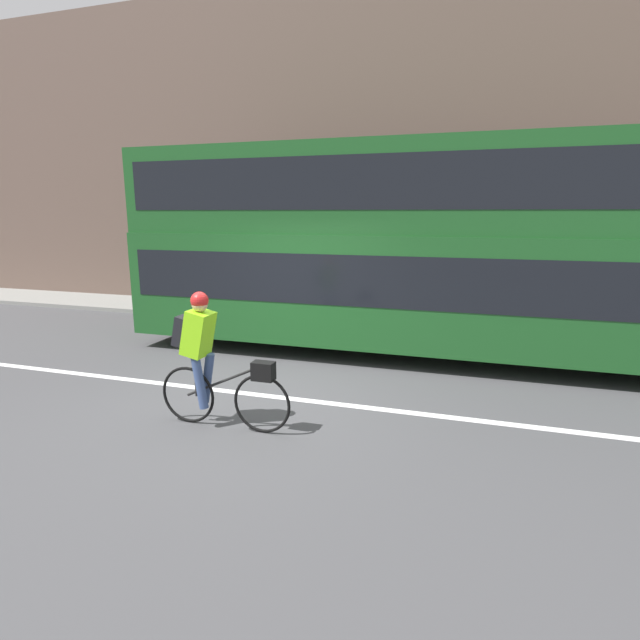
% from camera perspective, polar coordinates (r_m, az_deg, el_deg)
% --- Properties ---
extents(ground_plane, '(80.00, 80.00, 0.00)m').
position_cam_1_polar(ground_plane, '(7.11, -7.67, -9.20)').
color(ground_plane, '#424244').
extents(road_center_line, '(50.00, 0.14, 0.01)m').
position_cam_1_polar(road_center_line, '(7.32, -6.84, -8.51)').
color(road_center_line, silver).
rests_on(road_center_line, ground_plane).
extents(sidewalk_curb, '(60.00, 1.88, 0.10)m').
position_cam_1_polar(sidewalk_curb, '(12.24, 3.59, 0.25)').
color(sidewalk_curb, gray).
rests_on(sidewalk_curb, ground_plane).
extents(building_facade, '(60.00, 0.30, 8.11)m').
position_cam_1_polar(building_facade, '(13.12, 5.05, 18.61)').
color(building_facade, brown).
rests_on(building_facade, ground_plane).
extents(bus, '(10.56, 2.58, 3.73)m').
position_cam_1_polar(bus, '(9.23, 11.48, 8.79)').
color(bus, black).
rests_on(bus, ground_plane).
extents(cyclist_on_bike, '(1.72, 0.32, 1.67)m').
position_cam_1_polar(cyclist_on_bike, '(6.15, -12.56, -4.02)').
color(cyclist_on_bike, black).
rests_on(cyclist_on_bike, ground_plane).
extents(street_sign_post, '(0.36, 0.09, 2.44)m').
position_cam_1_polar(street_sign_post, '(12.26, -1.72, 6.99)').
color(street_sign_post, '#59595B').
rests_on(street_sign_post, sidewalk_curb).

